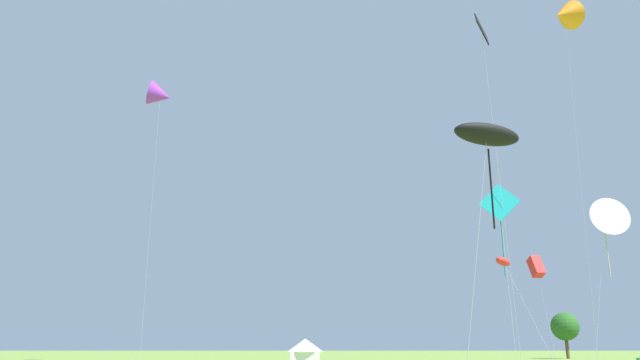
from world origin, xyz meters
TOP-DOWN VIEW (x-y plane):
  - kite_red_parafoil at (9.81, 28.72)m, footprint 2.99×2.18m
  - kite_orange_delta at (25.36, 51.93)m, footprint 4.34×4.23m
  - kite_cyan_diamond at (11.11, 32.76)m, footprint 2.39×2.27m
  - kite_white_delta at (20.71, 39.56)m, footprint 3.71×3.02m
  - kite_black_parafoil at (6.76, 19.50)m, footprint 3.49×2.49m
  - kite_red_box at (20.60, 53.88)m, footprint 1.49×1.90m
  - kite_purple_delta at (-18.33, 60.00)m, footprint 3.37×3.24m
  - kite_black_diamond at (10.95, 33.01)m, footprint 1.34×2.38m
  - festival_tent_left at (-1.53, 59.06)m, footprint 3.61×3.61m
  - tree_distant_left at (32.71, 78.95)m, footprint 3.70×3.70m

SIDE VIEW (x-z plane):
  - festival_tent_left at x=-1.53m, z-range 0.13..2.48m
  - tree_distant_left at x=32.71m, z-range 1.11..7.08m
  - kite_red_parafoil at x=9.81m, z-range 2.86..9.22m
  - kite_red_box at x=20.60m, z-range 3.92..13.95m
  - kite_black_parafoil at x=6.76m, z-range 4.71..15.21m
  - kite_cyan_diamond at x=11.11m, z-range 4.24..15.74m
  - kite_white_delta at x=20.71m, z-range 4.36..16.35m
  - kite_black_diamond at x=10.95m, z-range 10.35..34.06m
  - kite_purple_delta at x=-18.33m, z-range 13.82..44.74m
  - kite_orange_delta at x=25.36m, z-range 16.46..53.00m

